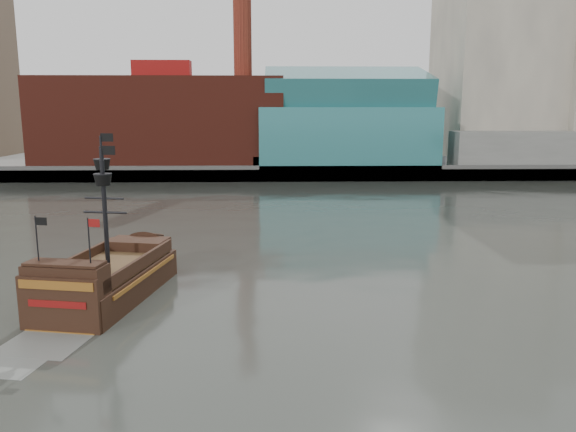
{
  "coord_description": "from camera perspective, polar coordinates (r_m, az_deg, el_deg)",
  "views": [
    {
      "loc": [
        -2.8,
        -29.14,
        11.64
      ],
      "look_at": [
        -1.7,
        11.03,
        4.0
      ],
      "focal_mm": 35.0,
      "sensor_mm": 36.0,
      "label": 1
    }
  ],
  "objects": [
    {
      "name": "promenade_far",
      "position": [
        121.64,
        -0.25,
        5.75
      ],
      "size": [
        220.0,
        60.0,
        2.0
      ],
      "primitive_type": "cube",
      "color": "slate",
      "rests_on": "ground"
    },
    {
      "name": "pirate_ship",
      "position": [
        36.95,
        -17.84,
        -6.52
      ],
      "size": [
        6.93,
        15.15,
        10.93
      ],
      "rotation": [
        0.0,
        0.0,
        -0.18
      ],
      "color": "black",
      "rests_on": "ground"
    },
    {
      "name": "seawall",
      "position": [
        92.26,
        0.18,
        4.33
      ],
      "size": [
        220.0,
        1.0,
        2.6
      ],
      "primitive_type": "cube",
      "color": "#4C4C49",
      "rests_on": "ground"
    },
    {
      "name": "skyline",
      "position": [
        114.71,
        2.55,
        17.22
      ],
      "size": [
        149.0,
        45.0,
        62.0
      ],
      "color": "brown",
      "rests_on": "promenade_far"
    },
    {
      "name": "ground",
      "position": [
        31.5,
        3.7,
        -10.94
      ],
      "size": [
        400.0,
        400.0,
        0.0
      ],
      "primitive_type": "plane",
      "color": "#2A2D27",
      "rests_on": "ground"
    }
  ]
}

